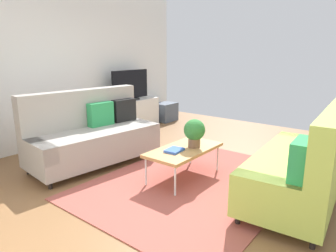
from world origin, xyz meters
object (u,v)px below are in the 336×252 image
(tv_console, at_px, (131,115))
(table_book_0, at_px, (174,150))
(couch_beige, at_px, (93,135))
(vase_0, at_px, (108,99))
(bottle_0, at_px, (118,98))
(couch_green, at_px, (304,165))
(storage_trunk, at_px, (166,112))
(bottle_1, at_px, (121,97))
(potted_plant, at_px, (194,131))
(coffee_table, at_px, (184,150))
(bottle_2, at_px, (125,97))
(tv, at_px, (130,86))

(tv_console, height_order, table_book_0, tv_console)
(couch_beige, bearing_deg, vase_0, -132.61)
(tv_console, bearing_deg, bottle_0, -174.10)
(couch_green, distance_m, tv_console, 4.06)
(storage_trunk, bearing_deg, tv_console, 174.81)
(tv_console, bearing_deg, bottle_1, -172.29)
(couch_green, bearing_deg, bottle_0, 74.30)
(tv_console, relative_size, potted_plant, 3.70)
(coffee_table, distance_m, storage_trunk, 3.49)
(couch_green, height_order, vase_0, couch_green)
(bottle_2, bearing_deg, bottle_1, 180.00)
(potted_plant, xyz_separation_m, table_book_0, (-0.31, 0.10, -0.20))
(bottle_2, bearing_deg, couch_beige, -148.46)
(couch_beige, relative_size, tv_console, 1.41)
(bottle_1, xyz_separation_m, bottle_2, (0.10, 0.00, -0.01))
(vase_0, distance_m, bottle_1, 0.30)
(vase_0, bearing_deg, bottle_0, -25.04)
(potted_plant, distance_m, table_book_0, 0.38)
(tv, relative_size, table_book_0, 4.17)
(tv_console, bearing_deg, vase_0, 175.07)
(table_book_0, height_order, bottle_0, bottle_0)
(bottle_1, bearing_deg, couch_beige, -146.80)
(couch_beige, height_order, potted_plant, couch_beige)
(bottle_1, bearing_deg, bottle_2, 0.00)
(bottle_0, distance_m, bottle_1, 0.09)
(vase_0, distance_m, bottle_2, 0.40)
(storage_trunk, bearing_deg, tv, 175.84)
(bottle_1, bearing_deg, potted_plant, -112.52)
(potted_plant, distance_m, bottle_1, 2.71)
(couch_beige, distance_m, table_book_0, 1.41)
(coffee_table, relative_size, bottle_1, 5.72)
(table_book_0, bearing_deg, bottle_2, 58.89)
(potted_plant, bearing_deg, couch_beige, 108.79)
(couch_green, relative_size, bottle_2, 10.78)
(bottle_0, relative_size, bottle_1, 0.93)
(coffee_table, distance_m, table_book_0, 0.19)
(storage_trunk, relative_size, table_book_0, 2.17)
(bottle_0, height_order, bottle_1, bottle_1)
(tv, relative_size, potted_plant, 2.64)
(bottle_2, bearing_deg, bottle_0, 180.00)
(storage_trunk, xyz_separation_m, bottle_2, (-1.29, 0.06, 0.51))
(couch_beige, height_order, bottle_0, couch_beige)
(bottle_2, bearing_deg, tv, 5.90)
(tv_console, bearing_deg, couch_green, -106.76)
(bottle_0, relative_size, bottle_2, 0.99)
(tv, distance_m, bottle_1, 0.37)
(tv, xyz_separation_m, bottle_0, (-0.39, -0.02, -0.22))
(storage_trunk, distance_m, table_book_0, 3.61)
(couch_green, bearing_deg, tv_console, 69.05)
(couch_green, height_order, table_book_0, couch_green)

